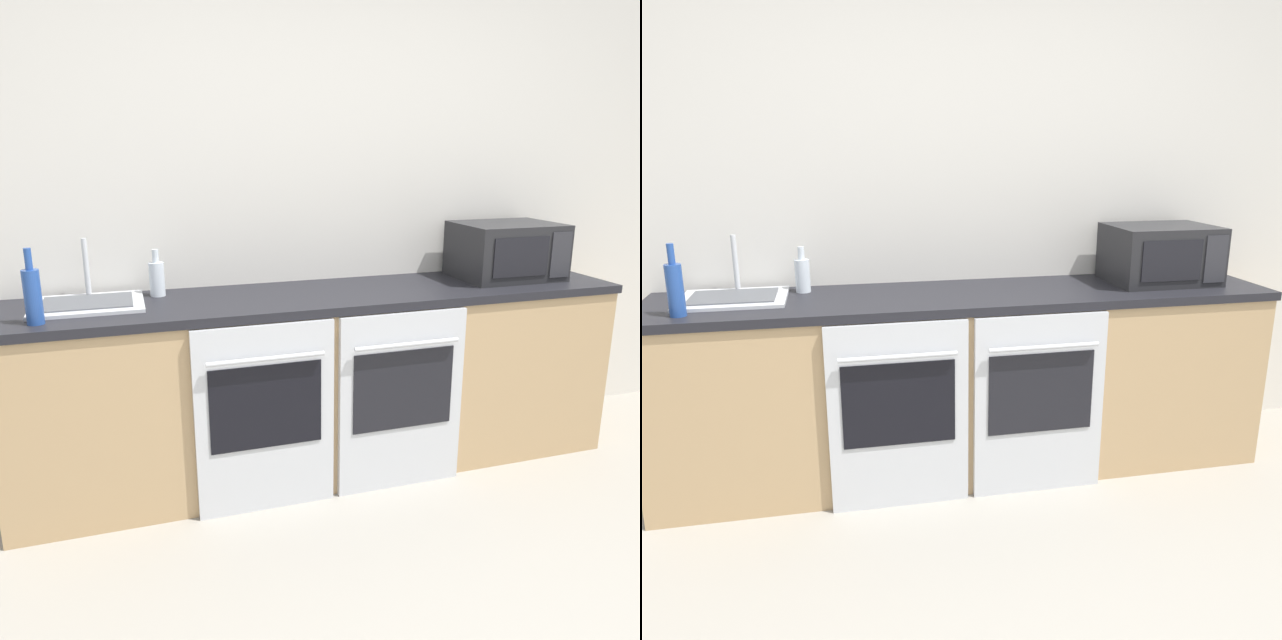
# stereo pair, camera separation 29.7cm
# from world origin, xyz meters

# --- Properties ---
(wall_back) EXTENTS (10.00, 0.06, 2.60)m
(wall_back) POSITION_xyz_m (0.00, 1.95, 1.30)
(wall_back) COLOR silver
(wall_back) RESTS_ON ground_plane
(counter_back) EXTENTS (2.92, 0.61, 0.90)m
(counter_back) POSITION_xyz_m (0.00, 1.63, 0.45)
(counter_back) COLOR tan
(counter_back) RESTS_ON ground_plane
(oven_left) EXTENTS (0.61, 0.06, 0.85)m
(oven_left) POSITION_xyz_m (-0.37, 1.32, 0.43)
(oven_left) COLOR silver
(oven_left) RESTS_ON ground_plane
(oven_right) EXTENTS (0.61, 0.06, 0.85)m
(oven_right) POSITION_xyz_m (0.27, 1.32, 0.43)
(oven_right) COLOR silver
(oven_right) RESTS_ON ground_plane
(microwave) EXTENTS (0.51, 0.40, 0.28)m
(microwave) POSITION_xyz_m (1.01, 1.67, 1.04)
(microwave) COLOR #232326
(microwave) RESTS_ON counter_back
(bottle_clear) EXTENTS (0.07, 0.07, 0.22)m
(bottle_clear) POSITION_xyz_m (-0.76, 1.80, 0.98)
(bottle_clear) COLOR silver
(bottle_clear) RESTS_ON counter_back
(bottle_blue) EXTENTS (0.07, 0.07, 0.30)m
(bottle_blue) POSITION_xyz_m (-1.24, 1.45, 1.01)
(bottle_blue) COLOR #234793
(bottle_blue) RESTS_ON counter_back
(sink) EXTENTS (0.46, 0.38, 0.27)m
(sink) POSITION_xyz_m (-1.06, 1.70, 0.91)
(sink) COLOR silver
(sink) RESTS_ON counter_back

